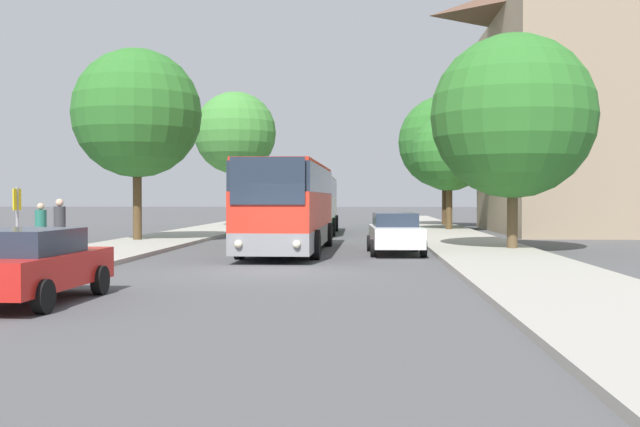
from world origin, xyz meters
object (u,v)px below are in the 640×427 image
Objects in this scene: pedestrian_waiting_far at (41,230)px; tree_right_near at (513,116)px; tree_right_far at (449,153)px; tree_left_near at (235,133)px; tree_left_far at (137,113)px; tree_right_mid at (445,142)px; parked_car_right_near at (395,233)px; pedestrian_waiting_near at (60,228)px; bus_front at (289,205)px; bus_middle at (312,204)px; bus_stop_sign at (17,217)px; parked_car_left_curb at (29,264)px.

pedestrian_waiting_far is 0.21× the size of tree_right_near.
tree_right_near reaches higher than tree_right_far.
tree_left_near reaches higher than pedestrian_waiting_far.
tree_left_far is 25.48m from tree_right_mid.
pedestrian_waiting_near reaches higher than parked_car_right_near.
bus_front is at bearing -175.22° from tree_right_near.
pedestrian_waiting_near is at bearing -85.47° from tree_left_far.
bus_middle is at bearing 91.41° from bus_front.
pedestrian_waiting_far is at bearing -148.26° from bus_front.
bus_middle is 20.66m from pedestrian_waiting_far.
tree_right_near reaches higher than bus_stop_sign.
bus_front is 1.26× the size of tree_right_mid.
bus_middle is 23.65m from bus_stop_sign.
tree_right_near is at bearing -164.79° from parked_car_right_near.
parked_car_right_near is 11.59m from pedestrian_waiting_near.
bus_stop_sign is at bearing -91.58° from tree_left_near.
tree_right_mid is at bearing 74.31° from parked_car_left_curb.
tree_left_far is at bearing -127.51° from pedestrian_waiting_near.
tree_left_near is at bearing 164.65° from tree_right_far.
bus_middle is 5.44× the size of pedestrian_waiting_near.
pedestrian_waiting_far reaches higher than parked_car_left_curb.
tree_right_near is at bearing -16.45° from tree_left_far.
tree_left_near reaches higher than bus_front.
tree_right_mid reaches higher than pedestrian_waiting_far.
tree_right_near reaches higher than bus_front.
tree_left_far is at bearing 144.87° from bus_front.
parked_car_right_near is 0.67× the size of tree_right_far.
parked_car_right_near is at bearing -99.73° from tree_right_mid.
parked_car_left_curb is at bearing 57.74° from parked_car_right_near.
bus_front is 1.28× the size of tree_left_near.
parked_car_right_near is (4.17, -15.41, -0.94)m from bus_middle.
parked_car_left_curb is at bearing -103.88° from bus_front.
bus_front is 1.13× the size of bus_middle.
tree_right_far is (13.83, -3.80, -1.62)m from tree_left_near.
tree_left_near reaches higher than tree_right_near.
tree_right_far is at bearing 20.27° from bus_middle.
tree_left_far is (-0.84, 10.66, 4.81)m from pedestrian_waiting_near.
pedestrian_waiting_far is 11.16m from tree_left_far.
tree_left_far is at bearing 102.80° from parked_car_left_curb.
bus_middle is (-0.20, 14.69, -0.05)m from bus_front.
bus_stop_sign is at bearing -86.46° from tree_left_far.
tree_right_mid is at bearing 90.09° from tree_right_near.
bus_stop_sign is 0.32× the size of tree_right_far.
bus_front is 9.15m from tree_right_near.
tree_left_far is at bearing -129.33° from bus_middle.
parked_car_left_curb is 0.62× the size of tree_right_far.
bus_stop_sign is 2.87m from pedestrian_waiting_near.
tree_right_near reaches higher than pedestrian_waiting_near.
parked_car_right_near is 0.57× the size of tree_right_near.
bus_front reaches higher than bus_stop_sign.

